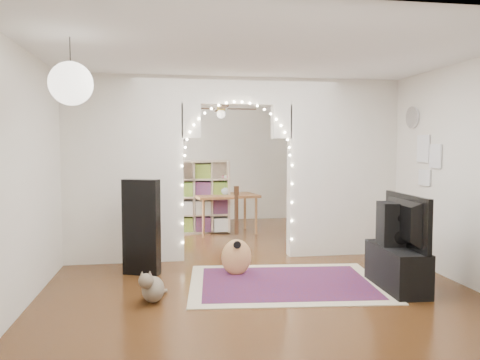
{
  "coord_description": "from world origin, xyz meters",
  "views": [
    {
      "loc": [
        -1.05,
        -6.91,
        1.67
      ],
      "look_at": [
        0.1,
        0.3,
        1.16
      ],
      "focal_mm": 35.0,
      "sensor_mm": 36.0,
      "label": 1
    }
  ],
  "objects": [
    {
      "name": "floor",
      "position": [
        0.0,
        0.0,
        0.0
      ],
      "size": [
        7.5,
        7.5,
        0.0
      ],
      "primitive_type": "plane",
      "color": "black",
      "rests_on": "ground"
    },
    {
      "name": "ceiling",
      "position": [
        0.0,
        0.0,
        2.7
      ],
      "size": [
        5.0,
        7.5,
        0.02
      ],
      "primitive_type": "cube",
      "color": "white",
      "rests_on": "wall_back"
    },
    {
      "name": "wall_back",
      "position": [
        0.0,
        3.75,
        1.35
      ],
      "size": [
        5.0,
        0.02,
        2.7
      ],
      "primitive_type": "cube",
      "color": "silver",
      "rests_on": "floor"
    },
    {
      "name": "wall_front",
      "position": [
        0.0,
        -3.75,
        1.35
      ],
      "size": [
        5.0,
        0.02,
        2.7
      ],
      "primitive_type": "cube",
      "color": "silver",
      "rests_on": "floor"
    },
    {
      "name": "wall_left",
      "position": [
        -2.5,
        0.0,
        1.35
      ],
      "size": [
        0.02,
        7.5,
        2.7
      ],
      "primitive_type": "cube",
      "color": "silver",
      "rests_on": "floor"
    },
    {
      "name": "wall_right",
      "position": [
        2.5,
        0.0,
        1.35
      ],
      "size": [
        0.02,
        7.5,
        2.7
      ],
      "primitive_type": "cube",
      "color": "silver",
      "rests_on": "floor"
    },
    {
      "name": "divider_wall",
      "position": [
        0.0,
        0.0,
        1.42
      ],
      "size": [
        5.0,
        0.2,
        2.7
      ],
      "color": "silver",
      "rests_on": "floor"
    },
    {
      "name": "fairy_lights",
      "position": [
        0.0,
        -0.13,
        1.55
      ],
      "size": [
        1.64,
        0.04,
        1.6
      ],
      "primitive_type": null,
      "color": "#FFEABF",
      "rests_on": "divider_wall"
    },
    {
      "name": "window",
      "position": [
        -2.47,
        1.8,
        1.5
      ],
      "size": [
        0.04,
        1.2,
        1.4
      ],
      "primitive_type": "cube",
      "color": "white",
      "rests_on": "wall_left"
    },
    {
      "name": "wall_clock",
      "position": [
        2.48,
        -0.6,
        2.1
      ],
      "size": [
        0.03,
        0.31,
        0.31
      ],
      "primitive_type": "cylinder",
      "rotation": [
        0.0,
        1.57,
        0.0
      ],
      "color": "white",
      "rests_on": "wall_right"
    },
    {
      "name": "picture_frames",
      "position": [
        2.48,
        -1.0,
        1.5
      ],
      "size": [
        0.02,
        0.5,
        0.7
      ],
      "primitive_type": null,
      "color": "white",
      "rests_on": "wall_right"
    },
    {
      "name": "paper_lantern",
      "position": [
        -1.9,
        -2.4,
        2.25
      ],
      "size": [
        0.4,
        0.4,
        0.4
      ],
      "primitive_type": "sphere",
      "color": "white",
      "rests_on": "ceiling"
    },
    {
      "name": "ceiling_fan",
      "position": [
        0.0,
        2.0,
        2.4
      ],
      "size": [
        1.1,
        1.1,
        0.3
      ],
      "primitive_type": null,
      "color": "gold",
      "rests_on": "ceiling"
    },
    {
      "name": "area_rug",
      "position": [
        0.39,
        -1.44,
        0.01
      ],
      "size": [
        2.5,
        1.97,
        0.02
      ],
      "primitive_type": "cube",
      "rotation": [
        0.0,
        0.0,
        -0.1
      ],
      "color": "maroon",
      "rests_on": "floor"
    },
    {
      "name": "guitar_case",
      "position": [
        -1.37,
        -0.74,
        0.63
      ],
      "size": [
        0.5,
        0.33,
        1.25
      ],
      "primitive_type": "cube",
      "rotation": [
        0.0,
        0.0,
        -0.39
      ],
      "color": "black",
      "rests_on": "floor"
    },
    {
      "name": "acoustic_guitar",
      "position": [
        -0.15,
        -0.98,
        0.43
      ],
      "size": [
        0.42,
        0.22,
        0.99
      ],
      "rotation": [
        0.0,
        0.0,
        0.22
      ],
      "color": "tan",
      "rests_on": "floor"
    },
    {
      "name": "tabby_cat",
      "position": [
        -1.21,
        -1.89,
        0.15
      ],
      "size": [
        0.38,
        0.56,
        0.38
      ],
      "rotation": [
        0.0,
        0.0,
        -0.43
      ],
      "color": "brown",
      "rests_on": "floor"
    },
    {
      "name": "floor_speaker",
      "position": [
        1.67,
        -1.74,
        0.5
      ],
      "size": [
        0.44,
        0.4,
        1.01
      ],
      "rotation": [
        0.0,
        0.0,
        -0.14
      ],
      "color": "black",
      "rests_on": "floor"
    },
    {
      "name": "media_console",
      "position": [
        1.63,
        -1.85,
        0.25
      ],
      "size": [
        0.45,
        1.02,
        0.5
      ],
      "primitive_type": "cube",
      "rotation": [
        0.0,
        0.0,
        -0.05
      ],
      "color": "black",
      "rests_on": "floor"
    },
    {
      "name": "tv",
      "position": [
        1.63,
        -1.85,
        0.81
      ],
      "size": [
        0.19,
        1.08,
        0.62
      ],
      "primitive_type": "imported",
      "rotation": [
        0.0,
        0.0,
        1.52
      ],
      "color": "black",
      "rests_on": "media_console"
    },
    {
      "name": "bookcase",
      "position": [
        -0.52,
        2.13,
        0.71
      ],
      "size": [
        1.41,
        0.83,
        1.42
      ],
      "primitive_type": "cube",
      "rotation": [
        0.0,
        0.0,
        0.37
      ],
      "color": "tan",
      "rests_on": "floor"
    },
    {
      "name": "dining_table",
      "position": [
        0.08,
        2.04,
        0.68
      ],
      "size": [
        1.32,
        1.0,
        0.76
      ],
      "rotation": [
        0.0,
        0.0,
        0.17
      ],
      "color": "brown",
      "rests_on": "floor"
    },
    {
      "name": "flower_vase",
      "position": [
        0.08,
        2.04,
        0.85
      ],
      "size": [
        0.21,
        0.21,
        0.19
      ],
      "primitive_type": "imported",
      "rotation": [
        0.0,
        0.0,
        0.17
      ],
      "color": "white",
      "rests_on": "dining_table"
    },
    {
      "name": "dining_chair_left",
      "position": [
        -1.29,
        0.81,
        0.26
      ],
      "size": [
        0.71,
        0.72,
        0.53
      ],
      "primitive_type": "imported",
      "rotation": [
        0.0,
        0.0,
        -0.31
      ],
      "color": "brown",
      "rests_on": "floor"
    },
    {
      "name": "dining_chair_right",
      "position": [
        1.21,
        0.51,
        0.21
      ],
      "size": [
        0.51,
        0.52,
        0.43
      ],
      "primitive_type": "imported",
      "rotation": [
        0.0,
        0.0,
        0.12
      ],
      "color": "brown",
      "rests_on": "floor"
    }
  ]
}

